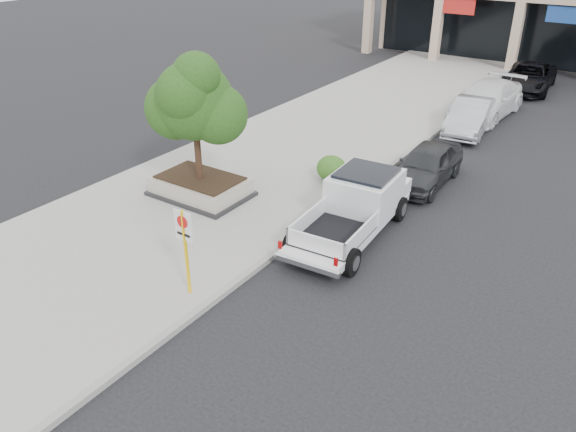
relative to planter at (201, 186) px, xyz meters
The scene contains 12 objects.
ground 6.33m from the planter, 24.44° to the right, with size 120.00×120.00×0.00m, color black.
sidewalk 3.42m from the planter, 85.85° to the left, with size 8.00×52.00×0.15m, color gray.
curb 5.41m from the planter, 38.93° to the left, with size 0.20×52.00×0.15m, color gray.
planter is the anchor object (origin of this frame).
planter_tree 2.95m from the planter, 48.97° to the left, with size 2.90×2.55×4.00m.
no_parking_sign 5.76m from the planter, 50.88° to the right, with size 0.55×0.09×2.30m.
hedge 4.66m from the planter, 49.05° to the left, with size 1.10×0.99×0.94m, color #214D16.
pickup_truck 5.44m from the planter, ahead, with size 2.06×5.56×1.75m, color white, non-canonical shape.
curb_car_a 7.99m from the planter, 43.53° to the left, with size 1.67×4.15×1.41m, color #292B2D.
curb_car_b 12.99m from the planter, 66.04° to the left, with size 1.53×4.39×1.45m, color #ABAFB4.
curb_car_c 15.47m from the planter, 70.47° to the left, with size 2.26×5.55×1.61m, color white.
curb_car_d 21.33m from the planter, 74.50° to the left, with size 2.42×5.26×1.46m, color black.
Camera 1 is at (6.35, -9.94, 8.44)m, focal length 35.00 mm.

